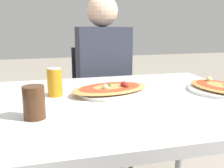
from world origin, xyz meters
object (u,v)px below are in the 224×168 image
(pizza_main, at_px, (110,89))
(soda_can, at_px, (55,82))
(drink_glass, at_px, (34,102))
(pizza_second, at_px, (220,88))
(dining_table, at_px, (112,114))
(person_seated, at_px, (103,72))
(chair_far_seated, at_px, (100,99))

(pizza_main, bearing_deg, soda_can, 174.77)
(drink_glass, bearing_deg, pizza_main, 37.17)
(pizza_main, distance_m, pizza_second, 0.52)
(dining_table, xyz_separation_m, pizza_second, (0.53, -0.00, 0.09))
(soda_can, bearing_deg, pizza_main, -5.23)
(dining_table, height_order, person_seated, person_seated)
(pizza_second, bearing_deg, drink_glass, -169.54)
(pizza_main, height_order, drink_glass, drink_glass)
(dining_table, distance_m, pizza_second, 0.54)
(dining_table, bearing_deg, drink_glass, -153.35)
(dining_table, relative_size, chair_far_seated, 1.46)
(person_seated, bearing_deg, soda_can, 58.80)
(pizza_second, bearing_deg, chair_far_seated, 117.60)
(drink_glass, bearing_deg, chair_far_seated, 66.02)
(person_seated, bearing_deg, chair_far_seated, -90.00)
(drink_glass, relative_size, pizza_second, 0.33)
(dining_table, distance_m, chair_far_seated, 0.83)
(chair_far_seated, xyz_separation_m, soda_can, (-0.34, -0.68, 0.30))
(dining_table, height_order, pizza_main, pizza_main)
(soda_can, xyz_separation_m, pizza_second, (0.76, -0.12, -0.04))
(dining_table, height_order, soda_can, soda_can)
(dining_table, height_order, drink_glass, drink_glass)
(dining_table, xyz_separation_m, pizza_main, (0.02, 0.09, 0.08))
(dining_table, xyz_separation_m, person_seated, (0.11, 0.69, 0.05))
(soda_can, bearing_deg, pizza_second, -8.70)
(dining_table, distance_m, soda_can, 0.29)
(person_seated, xyz_separation_m, drink_glass, (-0.43, -0.84, 0.07))
(pizza_main, distance_m, soda_can, 0.25)
(chair_far_seated, xyz_separation_m, pizza_second, (0.42, -0.80, 0.26))
(drink_glass, height_order, pizza_second, drink_glass)
(chair_far_seated, relative_size, pizza_main, 2.11)
(chair_far_seated, relative_size, person_seated, 0.71)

